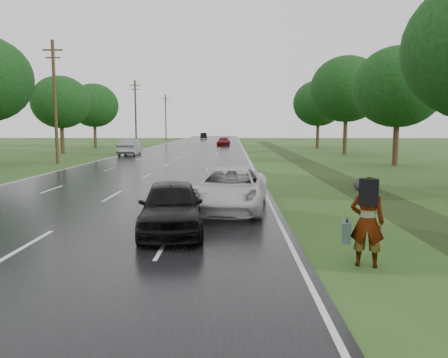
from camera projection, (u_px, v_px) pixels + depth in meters
The scene contains 20 objects.
ground at pixel (27, 247), 11.18m from camera, with size 220.00×220.00×0.00m, color #2C4819.
road at pixel (191, 151), 55.85m from camera, with size 14.00×180.00×0.04m, color black.
edge_stripe_east at pixel (244, 150), 55.73m from camera, with size 0.12×180.00×0.01m, color silver.
edge_stripe_west at pixel (139, 150), 55.97m from camera, with size 0.12×180.00×0.01m, color silver.
center_line at pixel (191, 150), 55.85m from camera, with size 0.12×180.00×0.01m, color silver.
drainage_ditch at pixel (324, 172), 29.54m from camera, with size 2.20×120.00×0.56m.
utility_pole_mid at pixel (55, 100), 35.55m from camera, with size 1.60×0.26×10.00m.
utility_pole_far at pixel (136, 112), 65.33m from camera, with size 1.60×0.26×10.00m.
utility_pole_distant at pixel (166, 117), 95.11m from camera, with size 1.60×0.26×10.00m.
tree_east_c at pixel (398, 87), 33.95m from camera, with size 7.00×7.00×9.29m.
tree_east_d at pixel (347, 89), 47.74m from camera, with size 8.00×8.00×10.76m.
tree_east_f at pixel (318, 103), 61.73m from camera, with size 7.20×7.20×9.62m.
tree_west_d at pixel (61, 102), 49.46m from camera, with size 6.60×6.60×8.80m.
tree_west_f at pixel (94, 105), 63.33m from camera, with size 7.00×7.00×9.29m.
pedestrian at pixel (366, 221), 9.50m from camera, with size 0.96×0.97×1.99m.
white_pickup at pixel (230, 189), 15.96m from camera, with size 2.53×5.48×1.52m, color silver.
dark_sedan at pixel (171, 206), 12.57m from camera, with size 1.76×4.37×1.49m, color black.
silver_sedan at pixel (130, 147), 46.60m from camera, with size 1.83×5.26×1.73m, color gray.
far_car_red at pixel (224, 142), 69.03m from camera, with size 1.89×4.65×1.35m, color maroon.
far_car_dark at pixel (204, 136), 110.22m from camera, with size 1.61×4.61×1.52m, color black.
Camera 1 is at (5.24, -10.80, 3.06)m, focal length 35.00 mm.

